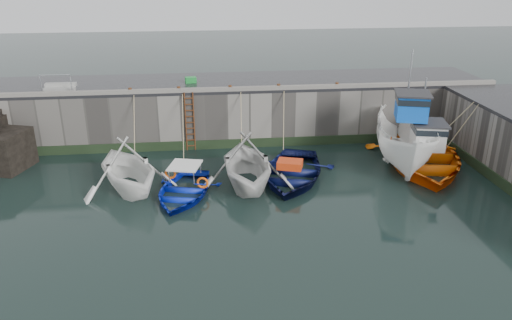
{
  "coord_description": "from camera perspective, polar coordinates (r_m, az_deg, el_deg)",
  "views": [
    {
      "loc": [
        -1.34,
        -15.68,
        9.56
      ],
      "look_at": [
        1.0,
        5.07,
        1.2
      ],
      "focal_mm": 35.0,
      "sensor_mm": 36.0,
      "label": 1
    }
  ],
  "objects": [
    {
      "name": "bollard_a",
      "position": [
        26.92,
        -14.19,
        7.71
      ],
      "size": [
        0.18,
        0.18,
        0.28
      ],
      "primitive_type": "cylinder",
      "color": "#3F1E0F",
      "rests_on": "road_back"
    },
    {
      "name": "boat_near_blacktrim_rope",
      "position": [
        26.31,
        -1.86,
        0.5
      ],
      "size": [
        0.04,
        3.59,
        3.1
      ],
      "primitive_type": null,
      "color": "tan",
      "rests_on": "ground"
    },
    {
      "name": "quay_back",
      "position": [
        29.34,
        -3.58,
        5.83
      ],
      "size": [
        30.0,
        5.0,
        3.0
      ],
      "primitive_type": "cube",
      "color": "slate",
      "rests_on": "ground"
    },
    {
      "name": "boat_near_blue",
      "position": [
        22.17,
        -8.32,
        -3.97
      ],
      "size": [
        4.18,
        5.09,
        0.92
      ],
      "primitive_type": "imported",
      "rotation": [
        0.0,
        0.0,
        -0.25
      ],
      "color": "#0D26C5",
      "rests_on": "ground"
    },
    {
      "name": "ladder",
      "position": [
        26.81,
        -7.57,
        4.34
      ],
      "size": [
        0.51,
        0.08,
        3.2
      ],
      "color": "#3F1E0F",
      "rests_on": "ground"
    },
    {
      "name": "bollard_c",
      "position": [
        26.72,
        -2.98,
        8.24
      ],
      "size": [
        0.18,
        0.18,
        0.28
      ],
      "primitive_type": "cylinder",
      "color": "#3F1E0F",
      "rests_on": "road_back"
    },
    {
      "name": "kerb_back",
      "position": [
        26.62,
        -3.4,
        8.09
      ],
      "size": [
        30.0,
        0.3,
        0.2
      ],
      "primitive_type": "cube",
      "color": "slate",
      "rests_on": "road_back"
    },
    {
      "name": "boat_near_navy_rope",
      "position": [
        26.8,
        2.79,
        0.9
      ],
      "size": [
        0.04,
        3.25,
        3.1
      ],
      "primitive_type": null,
      "color": "tan",
      "rests_on": "ground"
    },
    {
      "name": "road_back",
      "position": [
        28.94,
        -3.66,
        8.84
      ],
      "size": [
        30.0,
        5.0,
        0.16
      ],
      "primitive_type": "cube",
      "color": "black",
      "rests_on": "quay_back"
    },
    {
      "name": "boat_near_blacktrim",
      "position": [
        22.88,
        -1.09,
        -2.88
      ],
      "size": [
        4.73,
        5.43,
        2.78
      ],
      "primitive_type": "imported",
      "rotation": [
        0.0,
        0.0,
        0.03
      ],
      "color": "silver",
      "rests_on": "ground"
    },
    {
      "name": "boat_far_white",
      "position": [
        25.96,
        16.74,
        2.09
      ],
      "size": [
        4.77,
        7.95,
        5.88
      ],
      "rotation": [
        0.0,
        0.0,
        -0.28
      ],
      "color": "white",
      "rests_on": "ground"
    },
    {
      "name": "boat_far_orange",
      "position": [
        26.19,
        18.46,
        0.4
      ],
      "size": [
        6.78,
        8.38,
        4.53
      ],
      "rotation": [
        0.0,
        0.0,
        -0.22
      ],
      "color": "orange",
      "rests_on": "ground"
    },
    {
      "name": "bollard_d",
      "position": [
        26.99,
        2.6,
        8.39
      ],
      "size": [
        0.18,
        0.18,
        0.28
      ],
      "primitive_type": "cylinder",
      "color": "#3F1E0F",
      "rests_on": "road_back"
    },
    {
      "name": "fish_crate",
      "position": [
        28.71,
        -7.47,
        9.07
      ],
      "size": [
        0.66,
        0.52,
        0.31
      ],
      "primitive_type": "cube",
      "rotation": [
        0.0,
        0.0,
        0.14
      ],
      "color": "#17822E",
      "rests_on": "road_back"
    },
    {
      "name": "bollard_e",
      "position": [
        27.66,
        9.23,
        8.46
      ],
      "size": [
        0.18,
        0.18,
        0.28
      ],
      "primitive_type": "cylinder",
      "color": "#3F1E0F",
      "rests_on": "road_back"
    },
    {
      "name": "railing",
      "position": [
        28.6,
        -21.48,
        7.8
      ],
      "size": [
        1.6,
        1.05,
        1.0
      ],
      "color": "#A5A8AD",
      "rests_on": "road_back"
    },
    {
      "name": "boat_near_white",
      "position": [
        23.21,
        -14.26,
        -3.22
      ],
      "size": [
        6.15,
        6.5,
        2.7
      ],
      "primitive_type": "imported",
      "rotation": [
        0.0,
        0.0,
        0.43
      ],
      "color": "white",
      "rests_on": "ground"
    },
    {
      "name": "ground",
      "position": [
        18.41,
        -1.34,
        -9.47
      ],
      "size": [
        120.0,
        120.0,
        0.0
      ],
      "primitive_type": "plane",
      "color": "black",
      "rests_on": "ground"
    },
    {
      "name": "algae_back",
      "position": [
        27.31,
        -3.23,
        1.85
      ],
      "size": [
        30.0,
        0.08,
        0.5
      ],
      "primitive_type": "cube",
      "color": "black",
      "rests_on": "ground"
    },
    {
      "name": "bollard_b",
      "position": [
        26.7,
        -8.83,
        8.0
      ],
      "size": [
        0.18,
        0.18,
        0.28
      ],
      "primitive_type": "cylinder",
      "color": "#3F1E0F",
      "rests_on": "road_back"
    },
    {
      "name": "boat_near_white_rope",
      "position": [
        26.54,
        -13.33,
        0.09
      ],
      "size": [
        0.04,
        3.47,
        3.1
      ],
      "primitive_type": null,
      "color": "tan",
      "rests_on": "ground"
    },
    {
      "name": "boat_near_navy",
      "position": [
        23.64,
        4.11,
        -2.09
      ],
      "size": [
        5.54,
        6.57,
        1.16
      ],
      "primitive_type": "imported",
      "rotation": [
        0.0,
        0.0,
        -0.32
      ],
      "color": "#090F3B",
      "rests_on": "ground"
    },
    {
      "name": "boat_near_blue_rope",
      "position": [
        25.92,
        -8.12,
        -0.05
      ],
      "size": [
        0.04,
        4.12,
        3.1
      ],
      "primitive_type": null,
      "color": "tan",
      "rests_on": "ground"
    }
  ]
}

